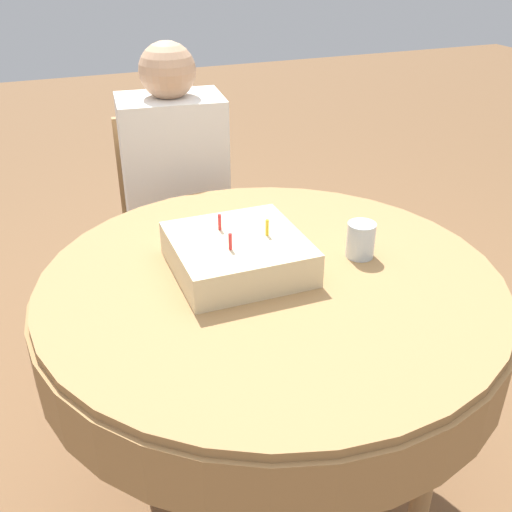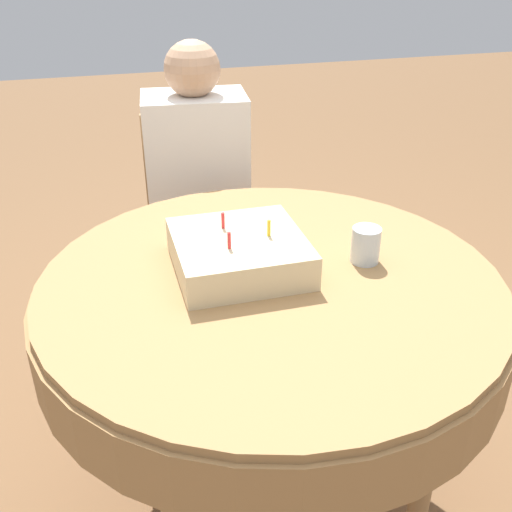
# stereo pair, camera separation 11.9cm
# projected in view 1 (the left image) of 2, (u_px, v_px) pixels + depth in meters

# --- Properties ---
(ground_plane) EXTENTS (12.00, 12.00, 0.00)m
(ground_plane) POSITION_uv_depth(u_px,v_px,m) (268.00, 503.00, 1.75)
(ground_plane) COLOR brown
(dining_table) EXTENTS (1.08, 1.08, 0.77)m
(dining_table) POSITION_uv_depth(u_px,v_px,m) (270.00, 309.00, 1.42)
(dining_table) COLOR #9E7547
(dining_table) RESTS_ON ground_plane
(chair) EXTENTS (0.45, 0.45, 0.89)m
(chair) POSITION_uv_depth(u_px,v_px,m) (176.00, 231.00, 2.23)
(chair) COLOR #A37A4C
(chair) RESTS_ON ground_plane
(person) EXTENTS (0.37, 0.36, 1.17)m
(person) POSITION_uv_depth(u_px,v_px,m) (176.00, 187.00, 2.05)
(person) COLOR tan
(person) RESTS_ON ground_plane
(birthday_cake) EXTENTS (0.29, 0.29, 0.12)m
(birthday_cake) POSITION_uv_depth(u_px,v_px,m) (238.00, 253.00, 1.38)
(birthday_cake) COLOR beige
(birthday_cake) RESTS_ON dining_table
(drinking_glass) EXTENTS (0.07, 0.07, 0.09)m
(drinking_glass) POSITION_uv_depth(u_px,v_px,m) (361.00, 240.00, 1.44)
(drinking_glass) COLOR silver
(drinking_glass) RESTS_ON dining_table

